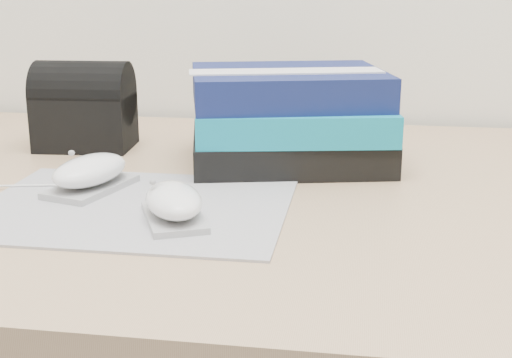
% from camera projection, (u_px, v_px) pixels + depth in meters
% --- Properties ---
extents(desk, '(1.60, 0.80, 0.73)m').
position_uv_depth(desk, '(324.00, 333.00, 1.01)').
color(desk, tan).
rests_on(desk, ground).
extents(mousepad, '(0.35, 0.27, 0.00)m').
position_uv_depth(mousepad, '(134.00, 207.00, 0.81)').
color(mousepad, gray).
rests_on(mousepad, desk).
extents(mouse_rear, '(0.09, 0.13, 0.05)m').
position_uv_depth(mouse_rear, '(90.00, 173.00, 0.86)').
color(mouse_rear, '#A5A5A8').
rests_on(mouse_rear, mousepad).
extents(mouse_front, '(0.10, 0.12, 0.04)m').
position_uv_depth(mouse_front, '(174.00, 203.00, 0.75)').
color(mouse_front, '#A4A4A6').
rests_on(mouse_front, mousepad).
extents(book_stack, '(0.31, 0.27, 0.13)m').
position_uv_depth(book_stack, '(290.00, 118.00, 0.98)').
color(book_stack, black).
rests_on(book_stack, desk).
extents(pouch, '(0.15, 0.11, 0.13)m').
position_uv_depth(pouch, '(84.00, 106.00, 1.07)').
color(pouch, black).
rests_on(pouch, desk).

